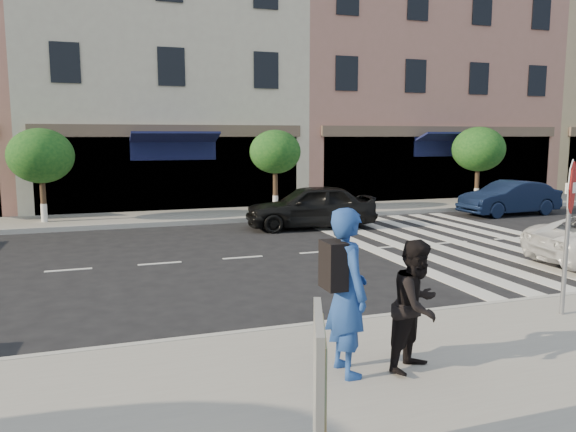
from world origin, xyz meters
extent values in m
plane|color=black|center=(0.00, 0.00, 0.00)|extent=(120.00, 120.00, 0.00)
cube|color=gray|center=(0.00, -3.75, 0.07)|extent=(60.00, 4.50, 0.15)
cube|color=gray|center=(0.00, 11.00, 0.07)|extent=(60.00, 3.00, 0.15)
cube|color=beige|center=(-0.50, 17.00, 5.50)|extent=(11.00, 9.00, 11.00)
cube|color=#B17669|center=(11.50, 17.00, 6.50)|extent=(13.00, 9.00, 13.00)
cylinder|color=#473323|center=(-5.00, 10.80, 0.95)|extent=(0.18, 0.18, 1.60)
cylinder|color=silver|center=(-5.00, 10.80, 0.45)|extent=(0.20, 0.20, 0.60)
ellipsoid|color=#134316|center=(-5.00, 10.80, 2.32)|extent=(2.10, 2.10, 1.79)
cylinder|color=#473323|center=(3.00, 10.80, 1.00)|extent=(0.18, 0.18, 1.71)
cylinder|color=silver|center=(3.00, 10.80, 0.45)|extent=(0.20, 0.20, 0.60)
ellipsoid|color=#134316|center=(3.00, 10.80, 2.38)|extent=(1.90, 1.90, 1.62)
cylinder|color=#473323|center=(12.00, 10.80, 0.98)|extent=(0.18, 0.18, 1.65)
cylinder|color=silver|center=(12.00, 10.80, 0.45)|extent=(0.20, 0.20, 0.60)
ellipsoid|color=#134316|center=(12.00, 10.80, 2.41)|extent=(2.20, 2.20, 1.87)
cylinder|color=gray|center=(3.62, -2.36, 1.27)|extent=(0.09, 0.09, 2.23)
cylinder|color=white|center=(3.62, -2.37, 2.18)|extent=(0.84, 0.26, 0.87)
cylinder|color=#9E1411|center=(3.62, -2.39, 2.18)|extent=(0.79, 0.25, 0.81)
cube|color=white|center=(3.62, -2.42, 2.18)|extent=(0.44, 0.15, 0.16)
imported|color=navy|center=(-0.58, -3.28, 1.15)|extent=(0.48, 0.73, 2.00)
imported|color=black|center=(0.27, -3.45, 0.95)|extent=(0.98, 0.92, 1.60)
cube|color=beige|center=(-1.76, -5.31, 0.89)|extent=(0.39, 0.92, 1.47)
cube|color=#D88C3F|center=(-1.72, -5.32, 0.94)|extent=(0.29, 0.75, 1.13)
imported|color=black|center=(3.17, 7.61, 0.71)|extent=(4.35, 2.17, 1.42)
imported|color=black|center=(11.38, 8.05, 0.64)|extent=(3.97, 1.56, 1.29)
camera|label=1|loc=(-3.31, -9.12, 2.97)|focal=35.00mm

